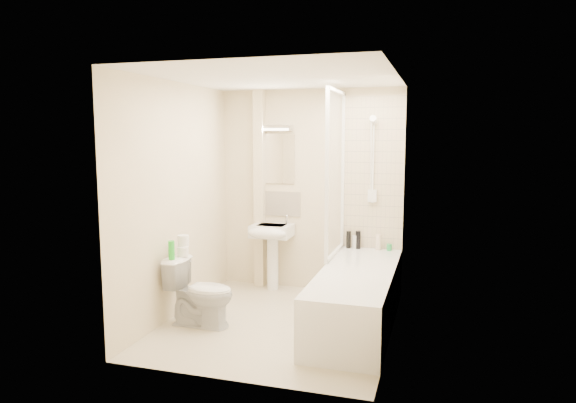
% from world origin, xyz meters
% --- Properties ---
extents(floor, '(2.50, 2.50, 0.00)m').
position_xyz_m(floor, '(0.00, 0.00, 0.00)').
color(floor, beige).
rests_on(floor, ground).
extents(wall_back, '(2.20, 0.02, 2.40)m').
position_xyz_m(wall_back, '(0.00, 1.25, 1.20)').
color(wall_back, beige).
rests_on(wall_back, ground).
extents(wall_left, '(0.02, 2.50, 2.40)m').
position_xyz_m(wall_left, '(-1.10, 0.00, 1.20)').
color(wall_left, beige).
rests_on(wall_left, ground).
extents(wall_right, '(0.02, 2.50, 2.40)m').
position_xyz_m(wall_right, '(1.10, 0.00, 1.20)').
color(wall_right, beige).
rests_on(wall_right, ground).
extents(ceiling, '(2.20, 2.50, 0.02)m').
position_xyz_m(ceiling, '(0.00, 0.00, 2.40)').
color(ceiling, white).
rests_on(ceiling, wall_back).
extents(tile_back, '(0.70, 0.01, 1.75)m').
position_xyz_m(tile_back, '(0.75, 1.24, 1.42)').
color(tile_back, beige).
rests_on(tile_back, wall_back).
extents(tile_right, '(0.01, 2.10, 1.75)m').
position_xyz_m(tile_right, '(1.09, 0.20, 1.42)').
color(tile_right, beige).
rests_on(tile_right, wall_right).
extents(pipe_boxing, '(0.12, 0.12, 2.40)m').
position_xyz_m(pipe_boxing, '(-0.62, 1.19, 1.20)').
color(pipe_boxing, beige).
rests_on(pipe_boxing, ground).
extents(splashback, '(0.60, 0.02, 0.30)m').
position_xyz_m(splashback, '(-0.42, 1.24, 1.03)').
color(splashback, beige).
rests_on(splashback, wall_back).
extents(mirror, '(0.46, 0.01, 0.60)m').
position_xyz_m(mirror, '(-0.42, 1.24, 1.58)').
color(mirror, white).
rests_on(mirror, wall_back).
extents(strip_light, '(0.42, 0.07, 0.07)m').
position_xyz_m(strip_light, '(-0.42, 1.22, 1.95)').
color(strip_light, silver).
rests_on(strip_light, wall_back).
extents(bathtub, '(0.70, 2.10, 0.55)m').
position_xyz_m(bathtub, '(0.75, 0.20, 0.29)').
color(bathtub, white).
rests_on(bathtub, ground).
extents(shower_screen, '(0.04, 0.92, 1.80)m').
position_xyz_m(shower_screen, '(0.40, 0.80, 1.45)').
color(shower_screen, white).
rests_on(shower_screen, bathtub).
extents(shower_fixture, '(0.10, 0.16, 0.99)m').
position_xyz_m(shower_fixture, '(0.75, 1.19, 1.55)').
color(shower_fixture, white).
rests_on(shower_fixture, wall_back).
extents(pedestal_sink, '(0.47, 0.45, 0.91)m').
position_xyz_m(pedestal_sink, '(-0.42, 1.01, 0.64)').
color(pedestal_sink, white).
rests_on(pedestal_sink, ground).
extents(bottle_black_a, '(0.05, 0.05, 0.20)m').
position_xyz_m(bottle_black_a, '(0.49, 1.16, 0.65)').
color(bottle_black_a, black).
rests_on(bottle_black_a, bathtub).
extents(bottle_white_a, '(0.06, 0.06, 0.15)m').
position_xyz_m(bottle_white_a, '(0.57, 1.16, 0.63)').
color(bottle_white_a, silver).
rests_on(bottle_white_a, bathtub).
extents(bottle_black_b, '(0.06, 0.06, 0.21)m').
position_xyz_m(bottle_black_b, '(0.60, 1.16, 0.65)').
color(bottle_black_b, black).
rests_on(bottle_black_b, bathtub).
extents(bottle_cream, '(0.06, 0.06, 0.18)m').
position_xyz_m(bottle_cream, '(0.84, 1.16, 0.64)').
color(bottle_cream, '#FAE0C1').
rests_on(bottle_cream, bathtub).
extents(bottle_green, '(0.06, 0.06, 0.08)m').
position_xyz_m(bottle_green, '(0.96, 1.16, 0.59)').
color(bottle_green, green).
rests_on(bottle_green, bathtub).
extents(toilet, '(0.39, 0.67, 0.67)m').
position_xyz_m(toilet, '(-0.72, -0.26, 0.34)').
color(toilet, white).
rests_on(toilet, ground).
extents(toilet_roll_lower, '(0.11, 0.11, 0.09)m').
position_xyz_m(toilet_roll_lower, '(-0.93, -0.21, 0.72)').
color(toilet_roll_lower, white).
rests_on(toilet_roll_lower, toilet).
extents(toilet_roll_upper, '(0.11, 0.11, 0.11)m').
position_xyz_m(toilet_roll_upper, '(-0.94, -0.17, 0.82)').
color(toilet_roll_upper, white).
rests_on(toilet_roll_upper, toilet_roll_lower).
extents(green_bottle, '(0.06, 0.06, 0.18)m').
position_xyz_m(green_bottle, '(-0.96, -0.37, 0.76)').
color(green_bottle, green).
rests_on(green_bottle, toilet).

